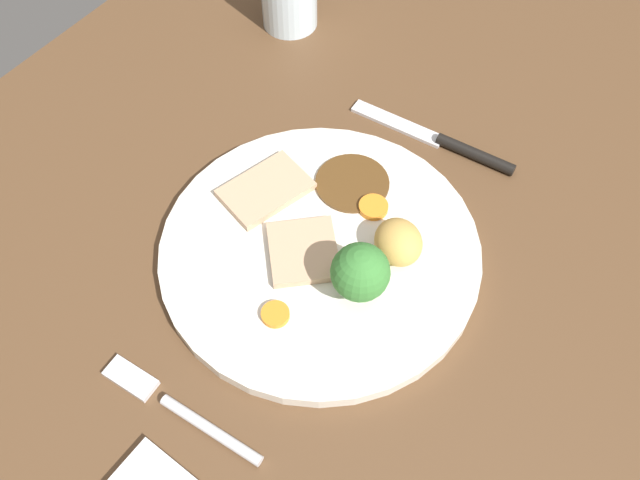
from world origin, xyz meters
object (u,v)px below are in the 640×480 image
meat_slice_main (303,251)px  fork (177,408)px  broccoli_floret (360,273)px  carrot_coin_front (275,314)px  dinner_plate (320,250)px  meat_slice_under (266,190)px  knife (446,143)px  carrot_coin_back (373,207)px  roast_potato_left (398,242)px

meat_slice_main → fork: (-17.25, 0.37, -1.41)cm
broccoli_floret → carrot_coin_front: bearing=141.1°
dinner_plate → meat_slice_under: 8.26cm
carrot_coin_front → knife: bearing=-5.1°
broccoli_floret → fork: 18.42cm
broccoli_floret → knife: bearing=6.3°
carrot_coin_front → knife: (26.67, -2.40, -1.23)cm
meat_slice_under → carrot_coin_back: size_ratio=2.94×
meat_slice_main → meat_slice_under: bearing=61.8°
fork → carrot_coin_back: bearing=-99.3°
dinner_plate → carrot_coin_back: carrot_coin_back is taller
dinner_plate → meat_slice_under: size_ratio=3.58×
meat_slice_under → roast_potato_left: roast_potato_left is taller
meat_slice_under → knife: (16.35, -11.12, -1.35)cm
dinner_plate → carrot_coin_back: size_ratio=10.52×
meat_slice_under → knife: 19.82cm
roast_potato_left → carrot_coin_back: (3.06, 4.35, -1.48)cm
dinner_plate → meat_slice_main: bearing=152.4°
meat_slice_under → roast_potato_left: (1.01, -14.04, 1.39)cm
meat_slice_main → knife: bearing=-11.4°
carrot_coin_back → knife: carrot_coin_back is taller
meat_slice_under → roast_potato_left: bearing=-85.9°
knife → broccoli_floret: bearing=93.7°
carrot_coin_back → knife: size_ratio=0.15×
roast_potato_left → knife: (15.35, 2.92, -2.74)cm
carrot_coin_back → broccoli_floret: size_ratio=0.46×
meat_slice_under → broccoli_floret: size_ratio=1.35×
meat_slice_under → roast_potato_left: size_ratio=1.74×
fork → knife: bearing=-99.2°
carrot_coin_back → fork: (-25.11, 2.99, -1.33)cm
roast_potato_left → fork: 23.40cm
fork → knife: (37.39, -4.42, 0.06)cm
meat_slice_main → roast_potato_left: (4.80, -6.97, 1.39)cm
carrot_coin_front → carrot_coin_back: size_ratio=0.88×
carrot_coin_back → broccoli_floret: (-8.57, -3.72, 3.20)cm
roast_potato_left → knife: bearing=10.8°
carrot_coin_front → dinner_plate: bearing=6.1°
roast_potato_left → knife: 15.86cm
carrot_coin_back → fork: size_ratio=0.18×
broccoli_floret → knife: 21.44cm
broccoli_floret → fork: size_ratio=0.40×
carrot_coin_front → knife: 26.81cm
carrot_coin_front → fork: 10.98cm
meat_slice_under → dinner_plate: bearing=-106.1°
roast_potato_left → knife: roast_potato_left is taller
meat_slice_main → broccoli_floret: broccoli_floret is taller
roast_potato_left → carrot_coin_front: (-11.33, 5.32, -1.51)cm
meat_slice_main → knife: (20.14, -4.06, -1.35)cm
meat_slice_under → knife: meat_slice_under is taller
roast_potato_left → fork: roast_potato_left is taller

